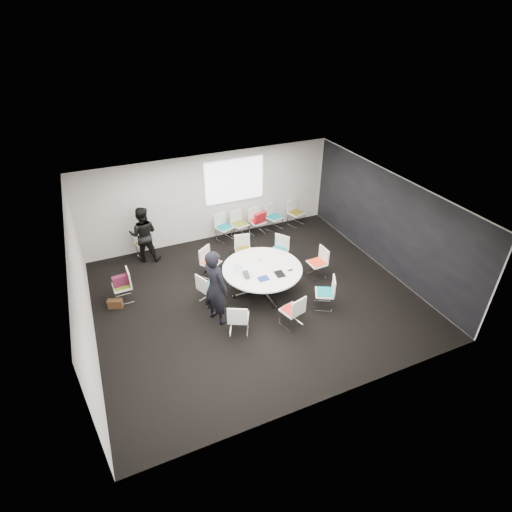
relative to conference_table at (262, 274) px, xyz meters
name	(u,v)px	position (x,y,z in m)	size (l,w,h in m)	color
room_shell	(259,251)	(-0.19, -0.19, 0.88)	(8.08, 7.08, 2.88)	black
conference_table	(262,274)	(0.00, 0.00, 0.00)	(2.08, 2.08, 0.73)	silver
projection_screen	(235,181)	(0.51, 3.27, 1.33)	(1.90, 0.03, 1.35)	white
chair_ring_a	(317,268)	(1.69, 0.00, -0.25)	(0.46, 0.47, 0.88)	silver
chair_ring_b	(279,256)	(0.98, 0.99, -0.25)	(0.63, 0.63, 0.88)	silver
chair_ring_c	(244,255)	(0.04, 1.42, -0.25)	(0.53, 0.52, 0.88)	silver
chair_ring_d	(211,268)	(-1.04, 1.19, -0.25)	(0.63, 0.63, 0.88)	silver
chair_ring_e	(209,294)	(-1.45, 0.09, -0.25)	(0.59, 0.60, 0.88)	silver
chair_ring_f	(239,323)	(-1.17, -1.26, -0.25)	(0.61, 0.61, 0.88)	silver
chair_ring_g	(292,316)	(0.09, -1.52, -0.25)	(0.56, 0.56, 0.88)	silver
chair_ring_h	(324,298)	(1.16, -1.24, -0.25)	(0.61, 0.62, 0.88)	silver
chair_back_a	(224,232)	(0.00, 2.97, -0.25)	(0.59, 0.58, 0.88)	silver
chair_back_b	(240,229)	(0.54, 2.97, -0.25)	(0.57, 0.56, 0.88)	silver
chair_back_c	(257,226)	(1.14, 2.93, -0.25)	(0.50, 0.49, 0.88)	silver
chair_back_d	(274,222)	(1.78, 2.97, -0.25)	(0.60, 0.59, 0.88)	silver
chair_back_e	(296,217)	(2.61, 2.97, -0.25)	(0.58, 0.57, 0.88)	silver
chair_spare_left	(124,291)	(-3.44, 1.06, -0.25)	(0.46, 0.48, 0.88)	silver
chair_person_back	(145,249)	(-2.54, 2.97, -0.25)	(0.55, 0.55, 0.88)	silver
person_main	(215,287)	(-1.48, -0.61, 0.46)	(0.72, 0.47, 1.96)	black
person_back	(143,234)	(-2.54, 2.80, 0.33)	(0.83, 0.65, 1.71)	black
laptop	(248,275)	(-0.46, -0.15, 0.22)	(0.36, 0.24, 0.03)	#333338
laptop_lid	(238,267)	(-0.64, 0.11, 0.34)	(0.30, 0.02, 0.22)	silver
notebook_black	(280,274)	(0.29, -0.43, 0.22)	(0.22, 0.30, 0.02)	black
tablet_folio	(263,278)	(-0.18, -0.45, 0.22)	(0.26, 0.20, 0.03)	navy
papers_right	(279,258)	(0.62, 0.27, 0.21)	(0.30, 0.21, 0.00)	white
papers_front	(289,264)	(0.73, -0.11, 0.21)	(0.30, 0.21, 0.00)	silver
cup	(260,260)	(0.08, 0.32, 0.25)	(0.08, 0.08, 0.09)	white
phone	(290,270)	(0.63, -0.38, 0.21)	(0.14, 0.07, 0.01)	black
maroon_bag	(121,281)	(-3.45, 1.06, 0.10)	(0.40, 0.14, 0.28)	#54162E
brown_bag	(115,304)	(-3.71, 0.84, -0.40)	(0.36, 0.16, 0.24)	#3E2714
red_jacket	(260,217)	(1.14, 2.70, 0.18)	(0.44, 0.10, 0.35)	#A8141C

